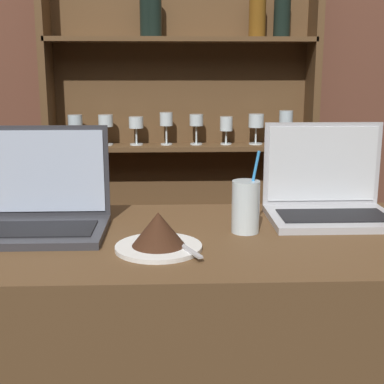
{
  "coord_description": "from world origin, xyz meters",
  "views": [
    {
      "loc": [
        0.01,
        -0.93,
        1.35
      ],
      "look_at": [
        0.06,
        0.33,
        1.06
      ],
      "focal_mm": 50.0,
      "sensor_mm": 36.0,
      "label": 1
    }
  ],
  "objects_px": {
    "laptop_far": "(328,197)",
    "water_glass": "(246,206)",
    "laptop_near": "(41,208)",
    "cake_plate": "(159,234)"
  },
  "relations": [
    {
      "from": "laptop_far",
      "to": "cake_plate",
      "type": "distance_m",
      "value": 0.52
    },
    {
      "from": "laptop_far",
      "to": "water_glass",
      "type": "xyz_separation_m",
      "value": [
        -0.24,
        -0.13,
        0.01
      ]
    },
    {
      "from": "cake_plate",
      "to": "water_glass",
      "type": "height_order",
      "value": "water_glass"
    },
    {
      "from": "laptop_near",
      "to": "water_glass",
      "type": "xyz_separation_m",
      "value": [
        0.5,
        -0.03,
        0.01
      ]
    },
    {
      "from": "cake_plate",
      "to": "water_glass",
      "type": "bearing_deg",
      "value": 30.7
    },
    {
      "from": "laptop_far",
      "to": "water_glass",
      "type": "height_order",
      "value": "laptop_far"
    },
    {
      "from": "laptop_near",
      "to": "laptop_far",
      "type": "relative_size",
      "value": 0.98
    },
    {
      "from": "cake_plate",
      "to": "laptop_far",
      "type": "bearing_deg",
      "value": 29.2
    },
    {
      "from": "laptop_near",
      "to": "cake_plate",
      "type": "xyz_separation_m",
      "value": [
        0.29,
        -0.16,
        -0.02
      ]
    },
    {
      "from": "laptop_far",
      "to": "water_glass",
      "type": "bearing_deg",
      "value": -152.15
    }
  ]
}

